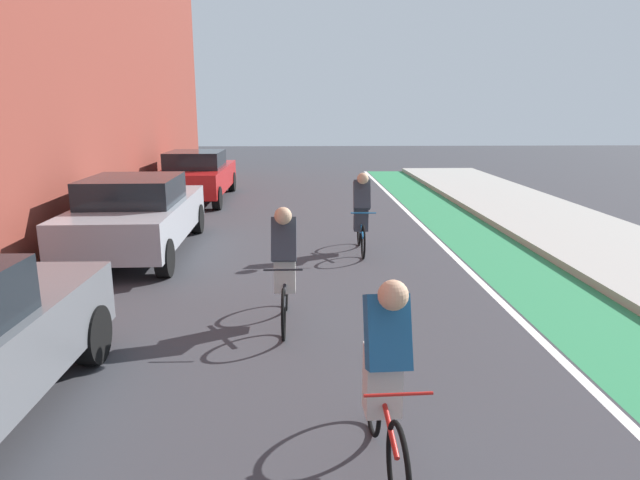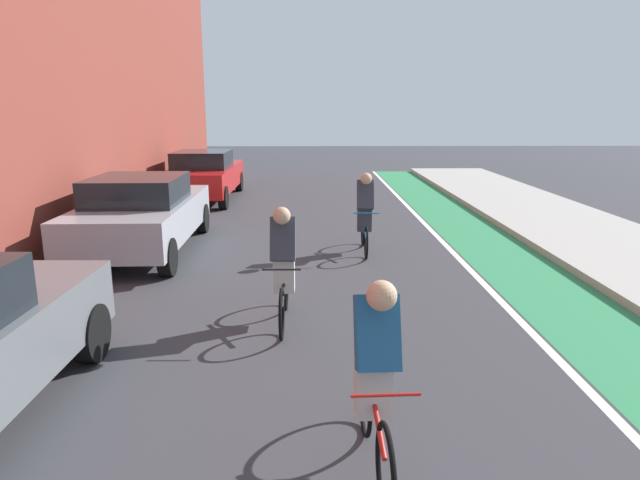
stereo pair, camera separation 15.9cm
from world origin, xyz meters
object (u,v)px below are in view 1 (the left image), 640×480
parked_sedan_silver (137,214)px  cyclist_mid (385,369)px  cyclist_far (361,212)px  parked_sedan_red (197,175)px  cyclist_trailing (284,262)px

parked_sedan_silver → cyclist_mid: (3.84, -6.89, 0.07)m
cyclist_far → cyclist_mid: bearing=-94.7°
parked_sedan_silver → cyclist_mid: size_ratio=2.61×
cyclist_mid → parked_sedan_silver: bearing=119.1°
cyclist_far → parked_sedan_red: bearing=123.6°
parked_sedan_silver → cyclist_trailing: bearing=-51.9°
cyclist_mid → cyclist_trailing: (-0.85, 3.08, -0.00)m
parked_sedan_silver → parked_sedan_red: size_ratio=0.96×
cyclist_far → parked_sedan_silver: bearing=178.7°
parked_sedan_red → cyclist_far: size_ratio=2.77×
cyclist_mid → cyclist_far: cyclist_mid is taller
cyclist_mid → cyclist_far: 6.81m
cyclist_trailing → cyclist_far: size_ratio=1.00×
parked_sedan_red → cyclist_trailing: cyclist_trailing is taller
cyclist_trailing → cyclist_far: same height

